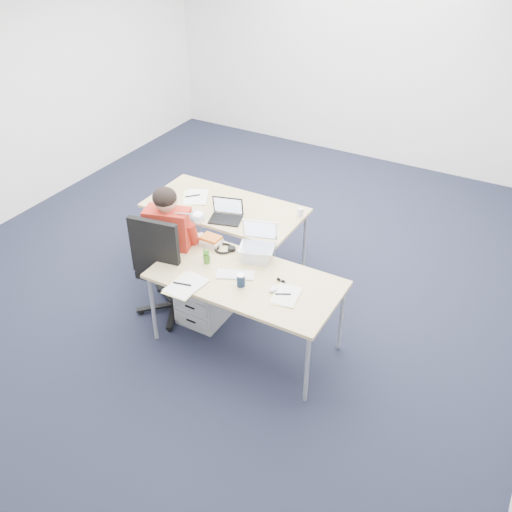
# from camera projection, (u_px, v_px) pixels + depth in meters

# --- Properties ---
(floor) EXTENTS (7.00, 7.00, 0.00)m
(floor) POSITION_uv_depth(u_px,v_px,m) (236.00, 272.00, 6.08)
(floor) COLOR black
(floor) RESTS_ON ground
(room) EXTENTS (6.02, 7.02, 2.80)m
(room) POSITION_uv_depth(u_px,v_px,m) (233.00, 118.00, 5.11)
(room) COLOR silver
(room) RESTS_ON ground
(desk_near) EXTENTS (1.60, 0.80, 0.73)m
(desk_near) POSITION_uv_depth(u_px,v_px,m) (246.00, 283.00, 4.79)
(desk_near) COLOR tan
(desk_near) RESTS_ON ground
(desk_far) EXTENTS (1.60, 0.80, 0.73)m
(desk_far) POSITION_uv_depth(u_px,v_px,m) (225.00, 210.00, 5.80)
(desk_far) COLOR tan
(desk_far) RESTS_ON ground
(office_chair) EXTENTS (0.82, 0.82, 1.12)m
(office_chair) POSITION_uv_depth(u_px,v_px,m) (171.00, 284.00, 5.38)
(office_chair) COLOR black
(office_chair) RESTS_ON ground
(seated_person) EXTENTS (0.52, 0.76, 1.30)m
(seated_person) POSITION_uv_depth(u_px,v_px,m) (175.00, 243.00, 5.33)
(seated_person) COLOR #A52417
(seated_person) RESTS_ON ground
(drawer_pedestal_near) EXTENTS (0.40, 0.50, 0.55)m
(drawer_pedestal_near) POSITION_uv_depth(u_px,v_px,m) (206.00, 292.00, 5.34)
(drawer_pedestal_near) COLOR #AEB1B3
(drawer_pedestal_near) RESTS_ON ground
(drawer_pedestal_far) EXTENTS (0.40, 0.50, 0.55)m
(drawer_pedestal_far) POSITION_uv_depth(u_px,v_px,m) (173.00, 235.00, 6.18)
(drawer_pedestal_far) COLOR #AEB1B3
(drawer_pedestal_far) RESTS_ON ground
(silver_laptop) EXTENTS (0.36, 0.32, 0.32)m
(silver_laptop) POSITION_uv_depth(u_px,v_px,m) (257.00, 243.00, 4.91)
(silver_laptop) COLOR silver
(silver_laptop) RESTS_ON desk_near
(wireless_keyboard) EXTENTS (0.34, 0.25, 0.02)m
(wireless_keyboard) POSITION_uv_depth(u_px,v_px,m) (235.00, 275.00, 4.79)
(wireless_keyboard) COLOR white
(wireless_keyboard) RESTS_ON desk_near
(computer_mouse) EXTENTS (0.06, 0.09, 0.03)m
(computer_mouse) POSITION_uv_depth(u_px,v_px,m) (273.00, 289.00, 4.62)
(computer_mouse) COLOR white
(computer_mouse) RESTS_ON desk_near
(headphones) EXTENTS (0.26, 0.23, 0.04)m
(headphones) POSITION_uv_depth(u_px,v_px,m) (224.00, 248.00, 5.11)
(headphones) COLOR black
(headphones) RESTS_ON desk_near
(can_koozie) EXTENTS (0.08, 0.08, 0.11)m
(can_koozie) POSITION_uv_depth(u_px,v_px,m) (241.00, 280.00, 4.65)
(can_koozie) COLOR #14233E
(can_koozie) RESTS_ON desk_near
(water_bottle) EXTENTS (0.10, 0.10, 0.24)m
(water_bottle) POSITION_uv_depth(u_px,v_px,m) (180.00, 236.00, 5.09)
(water_bottle) COLOR silver
(water_bottle) RESTS_ON desk_near
(bear_figurine) EXTENTS (0.08, 0.06, 0.14)m
(bear_figurine) POSITION_uv_depth(u_px,v_px,m) (206.00, 256.00, 4.91)
(bear_figurine) COLOR #286A1C
(bear_figurine) RESTS_ON desk_near
(book_stack) EXTENTS (0.23, 0.20, 0.08)m
(book_stack) POSITION_uv_depth(u_px,v_px,m) (211.00, 241.00, 5.17)
(book_stack) COLOR silver
(book_stack) RESTS_ON desk_near
(cordless_phone) EXTENTS (0.05, 0.04, 0.17)m
(cordless_phone) POSITION_uv_depth(u_px,v_px,m) (192.00, 230.00, 5.24)
(cordless_phone) COLOR black
(cordless_phone) RESTS_ON desk_near
(papers_left) EXTENTS (0.25, 0.35, 0.01)m
(papers_left) POSITION_uv_depth(u_px,v_px,m) (185.00, 286.00, 4.67)
(papers_left) COLOR #E7EF8A
(papers_left) RESTS_ON desk_near
(papers_right) EXTENTS (0.24, 0.31, 0.01)m
(papers_right) POSITION_uv_depth(u_px,v_px,m) (285.00, 296.00, 4.56)
(papers_right) COLOR #E7EF8A
(papers_right) RESTS_ON desk_near
(sunglasses) EXTENTS (0.10, 0.06, 0.02)m
(sunglasses) POSITION_uv_depth(u_px,v_px,m) (281.00, 281.00, 4.72)
(sunglasses) COLOR black
(sunglasses) RESTS_ON desk_near
(desk_lamp) EXTENTS (0.41, 0.16, 0.47)m
(desk_lamp) POSITION_uv_depth(u_px,v_px,m) (177.00, 226.00, 5.01)
(desk_lamp) COLOR silver
(desk_lamp) RESTS_ON desk_near
(dark_laptop) EXTENTS (0.37, 0.37, 0.22)m
(dark_laptop) POSITION_uv_depth(u_px,v_px,m) (225.00, 210.00, 5.49)
(dark_laptop) COLOR black
(dark_laptop) RESTS_ON desk_far
(far_cup) EXTENTS (0.08, 0.08, 0.09)m
(far_cup) POSITION_uv_depth(u_px,v_px,m) (300.00, 212.00, 5.59)
(far_cup) COLOR white
(far_cup) RESTS_ON desk_far
(far_papers) EXTENTS (0.37, 0.41, 0.01)m
(far_papers) POSITION_uv_depth(u_px,v_px,m) (195.00, 197.00, 5.92)
(far_papers) COLOR white
(far_papers) RESTS_ON desk_far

